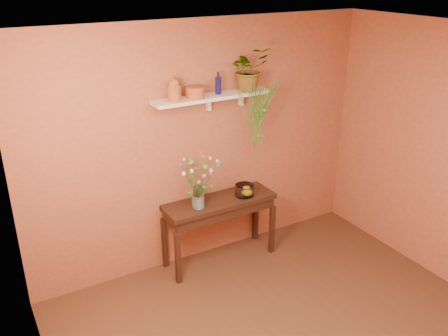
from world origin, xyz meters
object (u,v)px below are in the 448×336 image
terracotta_jug (174,90)px  blue_bottle (218,85)px  bouquet (199,173)px  glass_vase (199,199)px  spider_plant (249,69)px  sideboard (220,209)px  glass_bowl (245,191)px

terracotta_jug → blue_bottle: (0.50, 0.02, -0.01)m
terracotta_jug → bouquet: size_ratio=0.47×
blue_bottle → glass_vase: bearing=-153.6°
spider_plant → glass_vase: bearing=-167.9°
sideboard → spider_plant: 1.56m
glass_vase → glass_bowl: glass_vase is taller
spider_plant → glass_vase: spider_plant is taller
terracotta_jug → spider_plant: 0.87m
terracotta_jug → glass_bowl: terracotta_jug is taller
blue_bottle → spider_plant: bearing=-2.6°
spider_plant → bouquet: (-0.70, -0.17, -0.98)m
sideboard → spider_plant: size_ratio=2.79×
blue_bottle → glass_vase: blue_bottle is taller
blue_bottle → bouquet: blue_bottle is taller
blue_bottle → bouquet: size_ratio=0.48×
spider_plant → glass_vase: size_ratio=1.86×
bouquet → spider_plant: bearing=13.7°
blue_bottle → glass_vase: size_ratio=0.94×
sideboard → spider_plant: bearing=12.5°
glass_bowl → terracotta_jug: bearing=170.4°
glass_vase → bouquet: bearing=-93.0°
sideboard → blue_bottle: 1.38m
sideboard → glass_bowl: bearing=-8.5°
sideboard → bouquet: bouquet is taller
glass_vase → bouquet: (-0.00, -0.02, 0.31)m
bouquet → sideboard: bearing=15.3°
sideboard → terracotta_jug: bearing=169.7°
terracotta_jug → spider_plant: bearing=0.5°
spider_plant → glass_bowl: size_ratio=2.13×
spider_plant → glass_bowl: 1.35m
terracotta_jug → glass_bowl: size_ratio=1.05×
glass_vase → terracotta_jug: bearing=140.4°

